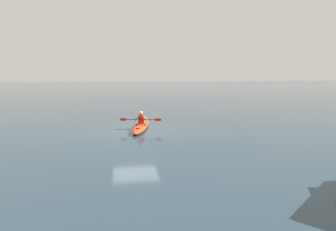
# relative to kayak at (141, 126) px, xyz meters

# --- Properties ---
(ground_plane) EXTENTS (160.00, 160.00, 0.00)m
(ground_plane) POSITION_rel_kayak_xyz_m (0.40, 0.49, -0.15)
(ground_plane) COLOR #283D4C
(kayak) EXTENTS (1.58, 4.39, 0.29)m
(kayak) POSITION_rel_kayak_xyz_m (0.00, 0.00, 0.00)
(kayak) COLOR red
(kayak) RESTS_ON ground
(kayaker) EXTENTS (2.33, 0.63, 0.73)m
(kayaker) POSITION_rel_kayak_xyz_m (0.01, 0.04, 0.45)
(kayaker) COLOR red
(kayaker) RESTS_ON kayak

